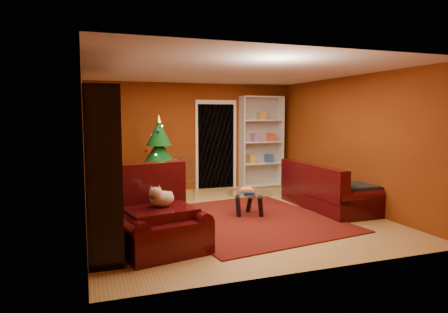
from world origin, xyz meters
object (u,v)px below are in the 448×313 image
object	(u,v)px
rug	(249,219)
media_unit	(101,165)
christmas_tree	(159,160)
gift_box_red	(150,190)
sofa	(328,185)
white_bookshelf	(261,142)
acrylic_chair	(185,181)
gift_box_teal	(126,191)
coffee_table	(249,204)
armchair	(160,216)
dog	(162,199)

from	to	relation	value
rug	media_unit	size ratio (longest dim) A/B	1.11
media_unit	christmas_tree	xyz separation A→B (m)	(1.24, 2.05, -0.20)
media_unit	gift_box_red	bearing A→B (deg)	68.91
media_unit	sofa	world-z (taller)	media_unit
rug	white_bookshelf	xyz separation A→B (m)	(1.57, 2.94, 1.14)
rug	sofa	size ratio (longest dim) A/B	1.50
christmas_tree	acrylic_chair	xyz separation A→B (m)	(0.54, -0.04, -0.47)
media_unit	white_bookshelf	world-z (taller)	white_bookshelf
sofa	acrylic_chair	distance (m)	2.96
sofa	acrylic_chair	xyz separation A→B (m)	(-2.52, 1.55, -0.03)
acrylic_chair	gift_box_teal	bearing A→B (deg)	157.56
gift_box_teal	white_bookshelf	world-z (taller)	white_bookshelf
sofa	coffee_table	world-z (taller)	sofa
white_bookshelf	acrylic_chair	world-z (taller)	white_bookshelf
gift_box_red	rug	bearing A→B (deg)	-64.01
rug	sofa	distance (m)	1.90
armchair	acrylic_chair	world-z (taller)	armchair
coffee_table	white_bookshelf	bearing A→B (deg)	61.50
coffee_table	acrylic_chair	xyz separation A→B (m)	(-0.80, 1.61, 0.20)
dog	sofa	world-z (taller)	sofa
rug	white_bookshelf	distance (m)	3.52
gift_box_red	white_bookshelf	world-z (taller)	white_bookshelf
christmas_tree	white_bookshelf	size ratio (longest dim) A/B	0.78
gift_box_red	media_unit	bearing A→B (deg)	-111.92
media_unit	coffee_table	distance (m)	2.76
gift_box_teal	gift_box_red	distance (m)	0.55
armchair	acrylic_chair	bearing A→B (deg)	57.77
dog	coffee_table	size ratio (longest dim) A/B	0.47
christmas_tree	coffee_table	size ratio (longest dim) A/B	2.20
armchair	dog	size ratio (longest dim) A/B	2.99
rug	white_bookshelf	size ratio (longest dim) A/B	1.34
christmas_tree	armchair	bearing A→B (deg)	-100.00
sofa	white_bookshelf	bearing A→B (deg)	5.21
white_bookshelf	coffee_table	size ratio (longest dim) A/B	2.81
rug	gift_box_teal	bearing A→B (deg)	125.37
gift_box_teal	sofa	xyz separation A→B (m)	(3.68, -2.31, 0.31)
media_unit	coffee_table	xyz separation A→B (m)	(2.58, 0.40, -0.88)
rug	christmas_tree	world-z (taller)	christmas_tree
dog	coffee_table	bearing A→B (deg)	21.94
rug	armchair	world-z (taller)	armchair
white_bookshelf	armchair	distance (m)	5.25
dog	gift_box_red	bearing A→B (deg)	71.66
gift_box_teal	christmas_tree	bearing A→B (deg)	-49.12
media_unit	gift_box_red	distance (m)	3.24
acrylic_chair	white_bookshelf	bearing A→B (deg)	36.50
christmas_tree	armchair	size ratio (longest dim) A/B	1.55
media_unit	sofa	bearing A→B (deg)	6.99
white_bookshelf	armchair	bearing A→B (deg)	-129.75
white_bookshelf	sofa	xyz separation A→B (m)	(0.25, -2.63, -0.69)
gift_box_teal	acrylic_chair	bearing A→B (deg)	-33.36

